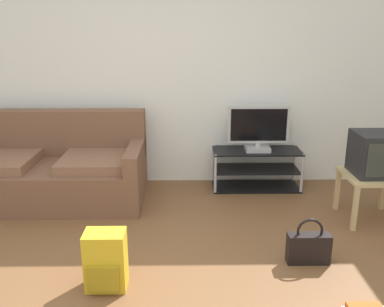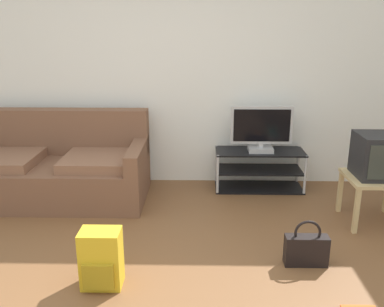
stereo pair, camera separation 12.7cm
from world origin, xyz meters
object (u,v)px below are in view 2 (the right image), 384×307
Objects in this scene: tv_stand at (259,170)px; side_table at (375,184)px; backpack at (101,259)px; flat_tv at (261,129)px; crt_tv at (378,156)px; couch at (55,169)px; handbag at (306,249)px.

side_table is at bearing -41.62° from tv_stand.
side_table reaches higher than backpack.
tv_stand is 1.46× the size of flat_tv.
side_table is at bearing -90.00° from crt_tv.
crt_tv is (3.14, -0.53, 0.33)m from couch.
side_table is 2.54m from backpack.
tv_stand is at bearing 27.60° from backpack.
flat_tv is 1.58× the size of backpack.
tv_stand is (2.20, 0.29, -0.10)m from couch.
handbag is at bearing -84.43° from tv_stand.
backpack is (-1.35, -1.90, -0.02)m from tv_stand.
crt_tv is 1.09× the size of handbag.
couch is 3.70× the size of side_table.
couch is at bearing 90.75° from backpack.
tv_stand is at bearing 138.93° from crt_tv.
tv_stand is 2.31× the size of backpack.
couch is at bearing 170.39° from crt_tv.
tv_stand is 2.33m from backpack.
flat_tv reaches higher than side_table.
tv_stand is at bearing 90.00° from flat_tv.
couch is 2.22m from tv_stand.
couch reaches higher than tv_stand.
couch is at bearing -173.05° from flat_tv.
couch reaches higher than backpack.
crt_tv is at bearing -9.61° from couch.
tv_stand is 2.40× the size of crt_tv.
side_table is 1.39× the size of handbag.
side_table is 1.12m from handbag.
backpack is 1.14× the size of handbag.
tv_stand is at bearing 95.57° from handbag.
flat_tv reaches higher than crt_tv.
couch is at bearing -172.48° from tv_stand.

